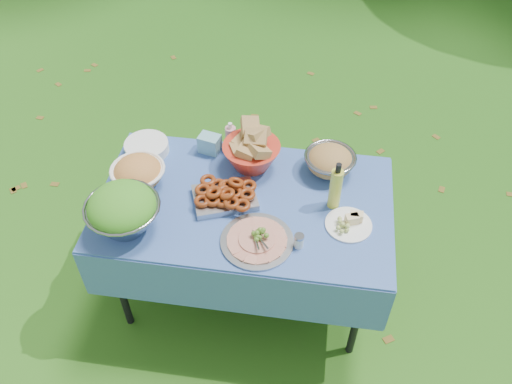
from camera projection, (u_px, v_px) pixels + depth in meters
ground at (247, 288)px, 3.25m from camera, size 80.00×80.00×0.00m
picnic_table at (246, 248)px, 2.97m from camera, size 1.46×0.86×0.76m
salad_bowl at (123, 210)px, 2.50m from camera, size 0.36×0.36×0.23m
pasta_bowl_white at (138, 172)px, 2.73m from camera, size 0.29×0.29×0.15m
plate_stack at (147, 147)px, 2.94m from camera, size 0.26×0.26×0.06m
wipes_box at (210, 144)px, 2.93m from camera, size 0.13×0.11×0.10m
sanitizer_bottle at (231, 136)px, 2.92m from camera, size 0.08×0.08×0.17m
bread_bowl at (251, 150)px, 2.81m from camera, size 0.37×0.37×0.20m
pasta_bowl_steel at (330, 161)px, 2.80m from camera, size 0.34×0.34×0.14m
fried_tray at (225, 195)px, 2.68m from camera, size 0.36×0.31×0.07m
charcuterie_platter at (257, 236)px, 2.49m from camera, size 0.40×0.40×0.08m
oil_bottle at (336, 185)px, 2.58m from camera, size 0.07×0.07×0.27m
cheese_plate at (349, 221)px, 2.57m from camera, size 0.28×0.28×0.06m
shaker at (299, 241)px, 2.47m from camera, size 0.05×0.05×0.07m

